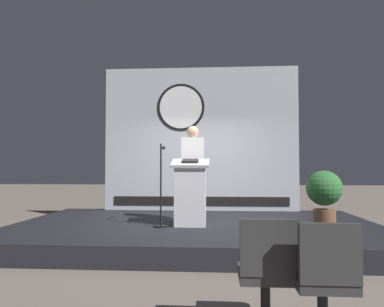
{
  "coord_description": "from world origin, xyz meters",
  "views": [
    {
      "loc": [
        0.37,
        -6.49,
        1.3
      ],
      "look_at": [
        -0.08,
        0.06,
        1.54
      ],
      "focal_mm": 33.76,
      "sensor_mm": 36.0,
      "label": 1
    }
  ],
  "objects_px": {
    "potted_plant": "(324,193)",
    "audience_chair_right": "(325,273)",
    "podium": "(190,193)",
    "audience_chair_left": "(266,266)",
    "speaker_person": "(193,172)",
    "microphone_stand": "(161,198)"
  },
  "relations": [
    {
      "from": "speaker_person",
      "to": "audience_chair_left",
      "type": "bearing_deg",
      "value": -77.0
    },
    {
      "from": "podium",
      "to": "potted_plant",
      "type": "bearing_deg",
      "value": -1.47
    },
    {
      "from": "audience_chair_right",
      "to": "speaker_person",
      "type": "bearing_deg",
      "value": 108.22
    },
    {
      "from": "microphone_stand",
      "to": "potted_plant",
      "type": "relative_size",
      "value": 1.48
    },
    {
      "from": "podium",
      "to": "audience_chair_left",
      "type": "distance_m",
      "value": 3.3
    },
    {
      "from": "podium",
      "to": "microphone_stand",
      "type": "height_order",
      "value": "microphone_stand"
    },
    {
      "from": "potted_plant",
      "to": "audience_chair_left",
      "type": "height_order",
      "value": "potted_plant"
    },
    {
      "from": "microphone_stand",
      "to": "speaker_person",
      "type": "bearing_deg",
      "value": 50.01
    },
    {
      "from": "speaker_person",
      "to": "microphone_stand",
      "type": "bearing_deg",
      "value": -129.99
    },
    {
      "from": "microphone_stand",
      "to": "audience_chair_left",
      "type": "height_order",
      "value": "microphone_stand"
    },
    {
      "from": "speaker_person",
      "to": "audience_chair_right",
      "type": "relative_size",
      "value": 1.97
    },
    {
      "from": "speaker_person",
      "to": "microphone_stand",
      "type": "distance_m",
      "value": 0.88
    },
    {
      "from": "podium",
      "to": "audience_chair_right",
      "type": "relative_size",
      "value": 1.29
    },
    {
      "from": "audience_chair_right",
      "to": "microphone_stand",
      "type": "bearing_deg",
      "value": 118.43
    },
    {
      "from": "speaker_person",
      "to": "audience_chair_left",
      "type": "distance_m",
      "value": 3.81
    },
    {
      "from": "podium",
      "to": "speaker_person",
      "type": "bearing_deg",
      "value": 89.18
    },
    {
      "from": "potted_plant",
      "to": "audience_chair_right",
      "type": "relative_size",
      "value": 1.06
    },
    {
      "from": "podium",
      "to": "audience_chair_right",
      "type": "distance_m",
      "value": 3.59
    },
    {
      "from": "microphone_stand",
      "to": "audience_chair_left",
      "type": "xyz_separation_m",
      "value": [
        1.34,
        -3.06,
        -0.28
      ]
    },
    {
      "from": "microphone_stand",
      "to": "potted_plant",
      "type": "xyz_separation_m",
      "value": [
        2.7,
        0.05,
        0.09
      ]
    },
    {
      "from": "speaker_person",
      "to": "potted_plant",
      "type": "bearing_deg",
      "value": -13.66
    },
    {
      "from": "speaker_person",
      "to": "microphone_stand",
      "type": "xyz_separation_m",
      "value": [
        -0.49,
        -0.59,
        -0.42
      ]
    }
  ]
}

